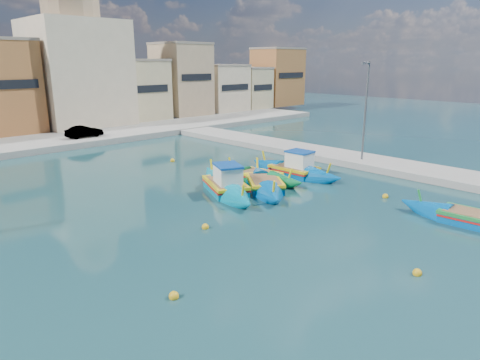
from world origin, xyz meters
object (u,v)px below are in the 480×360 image
church_block (76,58)px  luzzu_blue_south (474,220)px  luzzu_green (259,178)px  luzzu_turquoise_cabin (226,187)px  luzzu_cyan_mid (265,185)px  quay_street_lamp (365,111)px  luzzu_blue_cabin (294,171)px

church_block → luzzu_blue_south: size_ratio=2.40×
luzzu_green → luzzu_turquoise_cabin: bearing=-174.3°
luzzu_turquoise_cabin → luzzu_cyan_mid: (2.26, -1.26, -0.09)m
luzzu_turquoise_cabin → luzzu_green: 3.41m
luzzu_turquoise_cabin → luzzu_blue_south: bearing=-68.0°
quay_street_lamp → luzzu_cyan_mid: bearing=174.8°
luzzu_cyan_mid → quay_street_lamp: bearing=-5.2°
luzzu_blue_cabin → luzzu_green: 3.03m
luzzu_cyan_mid → luzzu_turquoise_cabin: bearing=151.0°
church_block → luzzu_turquoise_cabin: bearing=-99.2°
church_block → luzzu_cyan_mid: (-2.88, -33.07, -8.15)m
luzzu_cyan_mid → luzzu_blue_south: luzzu_cyan_mid is taller
luzzu_turquoise_cabin → luzzu_blue_cabin: size_ratio=1.12×
luzzu_turquoise_cabin → luzzu_blue_cabin: luzzu_turquoise_cabin is taller
church_block → luzzu_blue_south: (0.10, -44.77, -8.17)m
luzzu_blue_south → luzzu_cyan_mid: bearing=104.3°
luzzu_blue_cabin → luzzu_green: luzzu_blue_cabin is taller
luzzu_turquoise_cabin → luzzu_blue_south: luzzu_turquoise_cabin is taller
luzzu_green → luzzu_cyan_mid: bearing=-125.2°
luzzu_blue_cabin → luzzu_green: bearing=164.8°
church_block → luzzu_blue_south: church_block is taller
quay_street_lamp → luzzu_turquoise_cabin: 13.38m
luzzu_green → luzzu_blue_south: size_ratio=0.92×
quay_street_lamp → luzzu_green: size_ratio=1.09×
quay_street_lamp → luzzu_cyan_mid: size_ratio=1.01×
luzzu_cyan_mid → luzzu_green: luzzu_cyan_mid is taller
quay_street_lamp → luzzu_blue_cabin: size_ratio=0.98×
luzzu_turquoise_cabin → luzzu_blue_south: (5.24, -12.95, -0.12)m
quay_street_lamp → luzzu_green: (-9.19, 2.52, -4.09)m
church_block → luzzu_blue_cabin: size_ratio=2.33×
church_block → luzzu_turquoise_cabin: church_block is taller
luzzu_blue_cabin → luzzu_blue_south: (-1.07, -12.49, -0.11)m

